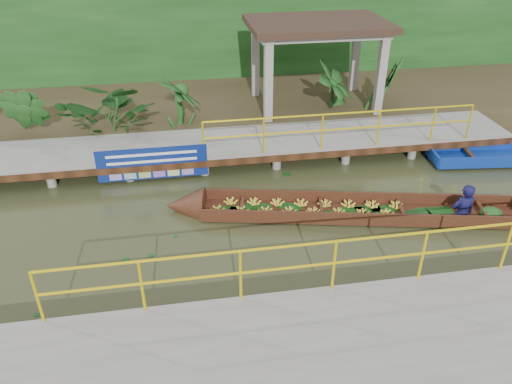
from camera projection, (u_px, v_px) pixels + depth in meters
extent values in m
plane|color=#31371B|center=(257.00, 225.00, 11.50)|extent=(80.00, 80.00, 0.00)
cube|color=#362C1B|center=(222.00, 103.00, 17.76)|extent=(30.00, 8.00, 0.45)
cube|color=gray|center=(237.00, 143.00, 14.22)|extent=(16.00, 2.00, 0.15)
cube|color=black|center=(242.00, 161.00, 13.41)|extent=(16.00, 0.12, 0.18)
cylinder|color=#D6B60B|center=(343.00, 113.00, 13.26)|extent=(7.50, 0.05, 0.05)
cylinder|color=#D6B60B|center=(342.00, 129.00, 13.49)|extent=(7.50, 0.05, 0.05)
cylinder|color=#D6B60B|center=(342.00, 131.00, 13.51)|extent=(0.05, 0.05, 1.00)
cylinder|color=gray|center=(10.00, 182.00, 12.83)|extent=(0.24, 0.24, 0.55)
cylinder|color=gray|center=(25.00, 154.00, 14.19)|extent=(0.24, 0.24, 0.55)
cylinder|color=gray|center=(91.00, 175.00, 13.12)|extent=(0.24, 0.24, 0.55)
cylinder|color=gray|center=(97.00, 149.00, 14.47)|extent=(0.24, 0.24, 0.55)
cylinder|color=gray|center=(167.00, 170.00, 13.40)|extent=(0.24, 0.24, 0.55)
cylinder|color=gray|center=(167.00, 145.00, 14.76)|extent=(0.24, 0.24, 0.55)
cylinder|color=gray|center=(241.00, 164.00, 13.68)|extent=(0.24, 0.24, 0.55)
cylinder|color=gray|center=(234.00, 140.00, 15.04)|extent=(0.24, 0.24, 0.55)
cylinder|color=gray|center=(312.00, 159.00, 13.97)|extent=(0.24, 0.24, 0.55)
cylinder|color=gray|center=(298.00, 135.00, 15.33)|extent=(0.24, 0.24, 0.55)
cylinder|color=gray|center=(379.00, 153.00, 14.25)|extent=(0.24, 0.24, 0.55)
cylinder|color=gray|center=(360.00, 131.00, 15.61)|extent=(0.24, 0.24, 0.55)
cylinder|color=gray|center=(444.00, 148.00, 14.54)|extent=(0.24, 0.24, 0.55)
cylinder|color=gray|center=(420.00, 127.00, 15.90)|extent=(0.24, 0.24, 0.55)
cylinder|color=gray|center=(241.00, 164.00, 13.68)|extent=(0.24, 0.24, 0.55)
cube|color=gray|center=(363.00, 351.00, 7.92)|extent=(18.00, 2.40, 0.70)
cylinder|color=#D6B60B|center=(348.00, 240.00, 8.22)|extent=(10.00, 0.05, 0.05)
cylinder|color=#D6B60B|center=(346.00, 262.00, 8.44)|extent=(10.00, 0.05, 0.05)
cylinder|color=#D6B60B|center=(345.00, 264.00, 8.47)|extent=(0.05, 0.05, 1.00)
cube|color=gray|center=(268.00, 85.00, 15.19)|extent=(0.25, 0.25, 2.80)
cube|color=gray|center=(380.00, 79.00, 15.70)|extent=(0.25, 0.25, 2.80)
cube|color=gray|center=(255.00, 63.00, 17.23)|extent=(0.25, 0.25, 2.80)
cube|color=gray|center=(355.00, 58.00, 17.74)|extent=(0.25, 0.25, 2.80)
cube|color=gray|center=(317.00, 30.00, 15.81)|extent=(4.00, 2.60, 0.12)
cube|color=#322119|center=(318.00, 24.00, 15.71)|extent=(4.40, 3.00, 0.20)
cube|color=#133A12|center=(214.00, 36.00, 18.98)|extent=(30.00, 0.80, 4.00)
cube|color=#33130E|center=(361.00, 213.00, 11.85)|extent=(7.59, 2.49, 0.06)
cube|color=#33130E|center=(359.00, 198.00, 12.19)|extent=(7.40, 1.63, 0.32)
cube|color=#33130E|center=(364.00, 219.00, 11.38)|extent=(7.40, 1.63, 0.32)
cone|color=#33130E|center=(185.00, 206.00, 11.97)|extent=(1.11, 1.08, 0.91)
ellipsoid|color=#133A12|center=(491.00, 213.00, 11.69)|extent=(0.60, 0.52, 0.25)
imported|color=#0F103A|center=(469.00, 185.00, 11.34)|extent=(0.59, 0.40, 1.60)
cube|color=navy|center=(487.00, 159.00, 14.22)|extent=(3.27, 1.30, 0.11)
cube|color=navy|center=(480.00, 147.00, 14.57)|extent=(3.17, 0.41, 0.32)
cube|color=navy|center=(496.00, 162.00, 13.75)|extent=(3.17, 0.41, 0.32)
cube|color=navy|center=(433.00, 156.00, 14.08)|extent=(0.17, 0.96, 0.32)
cube|color=black|center=(470.00, 154.00, 14.11)|extent=(0.21, 0.96, 0.05)
cube|color=navy|center=(153.00, 163.00, 12.99)|extent=(2.85, 0.03, 0.89)
cube|color=white|center=(151.00, 154.00, 12.84)|extent=(2.32, 0.01, 0.07)
cube|color=white|center=(152.00, 161.00, 12.94)|extent=(2.32, 0.01, 0.07)
imported|color=#133A12|center=(24.00, 107.00, 14.51)|extent=(1.29, 1.29, 1.62)
imported|color=#133A12|center=(112.00, 102.00, 14.87)|extent=(1.29, 1.29, 1.62)
imported|color=#133A12|center=(180.00, 99.00, 15.15)|extent=(1.29, 1.29, 1.62)
imported|color=#133A12|center=(338.00, 90.00, 15.86)|extent=(1.29, 1.29, 1.62)
imported|color=#133A12|center=(383.00, 87.00, 16.08)|extent=(1.29, 1.29, 1.62)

